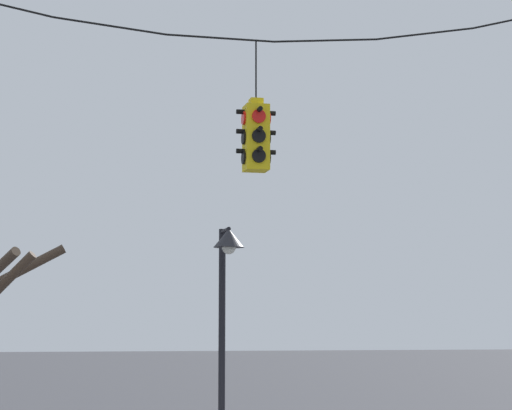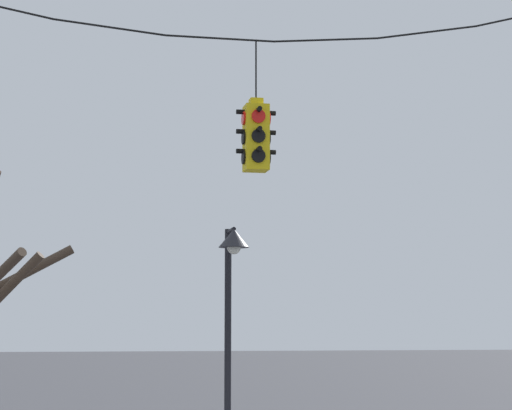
% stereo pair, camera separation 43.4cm
% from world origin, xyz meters
% --- Properties ---
extents(span_wire, '(11.16, 0.03, 0.88)m').
position_xyz_m(span_wire, '(0.00, -0.47, 7.04)').
color(span_wire, black).
extents(traffic_light_near_right_pole, '(0.58, 0.58, 1.93)m').
position_xyz_m(traffic_light_near_right_pole, '(0.53, -0.47, 5.32)').
color(traffic_light_near_right_pole, yellow).
extents(street_lamp, '(0.53, 0.91, 4.31)m').
position_xyz_m(street_lamp, '(0.71, 2.60, 3.38)').
color(street_lamp, black).
rests_on(street_lamp, ground_plane).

